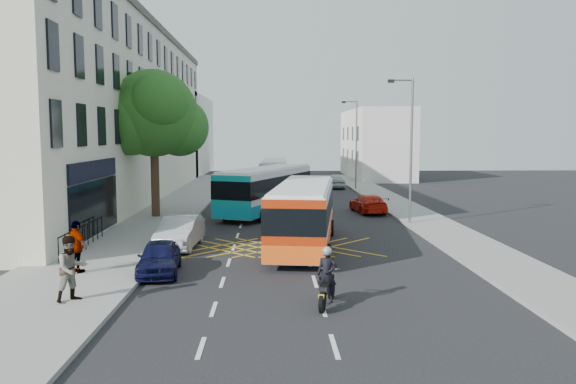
{
  "coord_description": "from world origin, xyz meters",
  "views": [
    {
      "loc": [
        -1.53,
        -19.0,
        5.07
      ],
      "look_at": [
        -0.65,
        9.08,
        2.2
      ],
      "focal_mm": 35.0,
      "sensor_mm": 36.0,
      "label": 1
    }
  ],
  "objects": [
    {
      "name": "bus_near",
      "position": [
        -0.02,
        6.08,
        1.52
      ],
      "size": [
        3.72,
        10.49,
        2.88
      ],
      "rotation": [
        0.0,
        0.0,
        -0.13
      ],
      "color": "silver",
      "rests_on": "ground"
    },
    {
      "name": "terrace_far",
      "position": [
        -14.0,
        55.0,
        5.0
      ],
      "size": [
        8.0,
        20.0,
        10.0
      ],
      "primitive_type": "cube",
      "color": "silver",
      "rests_on": "ground"
    },
    {
      "name": "railings",
      "position": [
        -9.7,
        5.3,
        0.72
      ],
      "size": [
        0.08,
        5.6,
        1.14
      ],
      "primitive_type": null,
      "color": "black",
      "rests_on": "pavement_left"
    },
    {
      "name": "bus_mid",
      "position": [
        -1.78,
        16.93,
        1.56
      ],
      "size": [
        6.25,
        10.7,
        2.97
      ],
      "rotation": [
        0.0,
        0.0,
        -0.39
      ],
      "color": "silver",
      "rests_on": "ground"
    },
    {
      "name": "lamp_near",
      "position": [
        6.2,
        12.0,
        4.62
      ],
      "size": [
        1.45,
        0.15,
        8.0
      ],
      "color": "slate",
      "rests_on": "pavement_right"
    },
    {
      "name": "pedestrian_near",
      "position": [
        -7.42,
        -2.54,
        1.13
      ],
      "size": [
        1.2,
        1.2,
        1.96
      ],
      "primitive_type": "imported",
      "rotation": [
        0.0,
        0.0,
        0.78
      ],
      "color": "gray",
      "rests_on": "pavement_left"
    },
    {
      "name": "pavement_right",
      "position": [
        7.5,
        15.0,
        0.07
      ],
      "size": [
        3.0,
        70.0,
        0.15
      ],
      "primitive_type": "cube",
      "color": "gray",
      "rests_on": "ground"
    },
    {
      "name": "parked_car_silver",
      "position": [
        -5.6,
        5.99,
        0.71
      ],
      "size": [
        1.78,
        4.42,
        1.43
      ],
      "primitive_type": "imported",
      "rotation": [
        0.0,
        0.0,
        -0.06
      ],
      "color": "#B3B5BB",
      "rests_on": "ground"
    },
    {
      "name": "street_tree",
      "position": [
        -8.51,
        14.97,
        6.29
      ],
      "size": [
        6.3,
        5.7,
        8.8
      ],
      "color": "#382619",
      "rests_on": "pavement_left"
    },
    {
      "name": "ground",
      "position": [
        0.0,
        0.0,
        0.0
      ],
      "size": [
        120.0,
        120.0,
        0.0
      ],
      "primitive_type": "plane",
      "color": "black",
      "rests_on": "ground"
    },
    {
      "name": "building_right",
      "position": [
        11.0,
        48.0,
        4.0
      ],
      "size": [
        6.0,
        18.0,
        8.0
      ],
      "primitive_type": "cube",
      "color": "silver",
      "rests_on": "ground"
    },
    {
      "name": "parked_car_blue",
      "position": [
        -5.6,
        1.27,
        0.61
      ],
      "size": [
        1.76,
        3.69,
        1.22
      ],
      "primitive_type": "imported",
      "rotation": [
        0.0,
        0.0,
        0.09
      ],
      "color": "black",
      "rests_on": "ground"
    },
    {
      "name": "terrace_main",
      "position": [
        -14.0,
        24.49,
        6.76
      ],
      "size": [
        8.3,
        45.0,
        13.5
      ],
      "color": "beige",
      "rests_on": "ground"
    },
    {
      "name": "distant_car_silver",
      "position": [
        4.64,
        34.02,
        0.67
      ],
      "size": [
        1.72,
        3.96,
        1.33
      ],
      "primitive_type": "imported",
      "rotation": [
        0.0,
        0.0,
        3.18
      ],
      "color": "#B3B5BC",
      "rests_on": "ground"
    },
    {
      "name": "red_hatchback",
      "position": [
        4.84,
        17.07,
        0.61
      ],
      "size": [
        2.16,
        4.36,
        1.22
      ],
      "primitive_type": "imported",
      "rotation": [
        0.0,
        0.0,
        3.25
      ],
      "color": "red",
      "rests_on": "ground"
    },
    {
      "name": "pavement_left",
      "position": [
        -8.5,
        15.0,
        0.07
      ],
      "size": [
        5.0,
        70.0,
        0.15
      ],
      "primitive_type": "cube",
      "color": "gray",
      "rests_on": "ground"
    },
    {
      "name": "motorbike",
      "position": [
        0.14,
        -2.77,
        0.84
      ],
      "size": [
        0.78,
        1.97,
        1.8
      ],
      "rotation": [
        0.0,
        0.0,
        -0.29
      ],
      "color": "black",
      "rests_on": "ground"
    },
    {
      "name": "distant_car_grey",
      "position": [
        0.35,
        39.69,
        0.7
      ],
      "size": [
        2.97,
        5.28,
        1.39
      ],
      "primitive_type": "imported",
      "rotation": [
        0.0,
        0.0,
        0.14
      ],
      "color": "#3D4144",
      "rests_on": "ground"
    },
    {
      "name": "lamp_far",
      "position": [
        6.2,
        32.0,
        4.62
      ],
      "size": [
        1.45,
        0.15,
        8.0
      ],
      "color": "slate",
      "rests_on": "pavement_right"
    },
    {
      "name": "pedestrian_far",
      "position": [
        -8.45,
        0.92,
        1.09
      ],
      "size": [
        1.16,
        1.02,
        1.88
      ],
      "primitive_type": "imported",
      "rotation": [
        0.0,
        0.0,
        2.51
      ],
      "color": "gray",
      "rests_on": "pavement_left"
    },
    {
      "name": "bus_far",
      "position": [
        -1.2,
        31.74,
        1.48
      ],
      "size": [
        2.7,
        10.05,
        2.81
      ],
      "rotation": [
        0.0,
        0.0,
        -0.03
      ],
      "color": "silver",
      "rests_on": "ground"
    }
  ]
}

